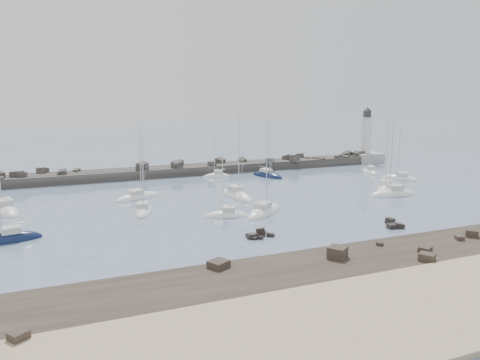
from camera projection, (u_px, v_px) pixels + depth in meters
name	position (u px, v px, depth m)	size (l,w,h in m)	color
ground	(262.00, 216.00, 68.04)	(400.00, 400.00, 0.00)	slate
sand_strip	(424.00, 309.00, 38.98)	(140.00, 14.00, 1.00)	tan
rock_shelf	(354.00, 268.00, 48.15)	(140.00, 12.00, 1.94)	#2A221D
rock_cluster_near	(257.00, 236.00, 58.35)	(3.85, 2.94, 1.50)	black
rock_cluster_far	(395.00, 225.00, 62.80)	(2.75, 3.63, 1.26)	black
breakwater	(156.00, 175.00, 99.80)	(115.00, 7.72, 5.44)	#302D2A
lighthouse	(365.00, 150.00, 119.55)	(7.00, 7.00, 14.60)	#9E9E99
sailboat_1	(4.00, 210.00, 70.73)	(6.26, 11.07, 16.67)	white
sailboat_2	(9.00, 240.00, 56.57)	(7.99, 3.50, 12.45)	#0F1B3F
sailboat_3	(144.00, 211.00, 70.31)	(4.66, 8.34, 12.63)	white
sailboat_4	(138.00, 198.00, 79.21)	(8.81, 5.69, 13.27)	white
sailboat_5	(226.00, 216.00, 67.61)	(6.64, 3.48, 10.22)	white
sailboat_6	(237.00, 196.00, 80.17)	(3.97, 9.72, 15.02)	white
sailboat_7	(264.00, 212.00, 69.61)	(9.04, 8.25, 14.78)	white
sailboat_8	(267.00, 176.00, 99.20)	(5.23, 8.67, 13.14)	#0F1B3F
sailboat_9	(393.00, 195.00, 81.26)	(9.02, 3.68, 14.05)	white
sailboat_10	(400.00, 179.00, 95.85)	(5.82, 7.74, 12.01)	white
sailboat_11	(385.00, 190.00, 85.52)	(8.74, 8.69, 14.92)	white
sailboat_12	(370.00, 172.00, 103.55)	(4.02, 7.32, 11.33)	white
sailboat_13	(217.00, 176.00, 98.73)	(5.96, 2.70, 9.33)	white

